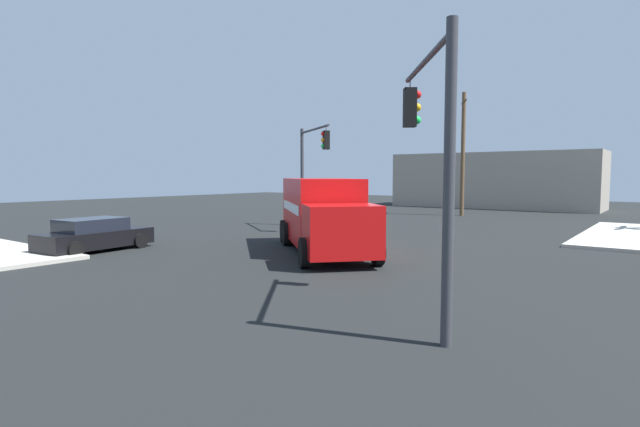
{
  "coord_description": "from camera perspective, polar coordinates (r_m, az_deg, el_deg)",
  "views": [
    {
      "loc": [
        10.43,
        -15.67,
        2.99
      ],
      "look_at": [
        -1.05,
        -0.07,
        1.49
      ],
      "focal_mm": 27.4,
      "sensor_mm": 36.0,
      "label": 1
    }
  ],
  "objects": [
    {
      "name": "building_backdrop",
      "position": [
        48.77,
        19.7,
        3.66
      ],
      "size": [
        18.23,
        6.0,
        5.11
      ],
      "primitive_type": "cube",
      "color": "gray",
      "rests_on": "ground"
    },
    {
      "name": "traffic_light_secondary",
      "position": [
        27.77,
        -1.21,
        6.19
      ],
      "size": [
        4.02,
        2.91,
        5.78
      ],
      "color": "#38383D",
      "rests_on": "ground"
    },
    {
      "name": "ground_plane",
      "position": [
        19.06,
        2.68,
        -4.61
      ],
      "size": [
        100.0,
        100.0,
        0.0
      ],
      "primitive_type": "plane",
      "color": "black"
    },
    {
      "name": "utility_pole",
      "position": [
        38.07,
        16.35,
        6.85
      ],
      "size": [
        1.11,
        2.01,
        9.14
      ],
      "color": "brown",
      "rests_on": "ground"
    },
    {
      "name": "delivery_truck",
      "position": [
        19.15,
        0.38,
        -0.04
      ],
      "size": [
        7.46,
        7.26,
        2.88
      ],
      "color": "red",
      "rests_on": "ground"
    },
    {
      "name": "traffic_light_primary",
      "position": [
        10.04,
        12.98,
        8.5
      ],
      "size": [
        2.62,
        3.49,
        5.64
      ],
      "color": "#38383D",
      "rests_on": "ground"
    },
    {
      "name": "sedan_black",
      "position": [
        21.44,
        -24.84,
        -2.31
      ],
      "size": [
        2.34,
        4.45,
        1.31
      ],
      "color": "black",
      "rests_on": "ground"
    }
  ]
}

